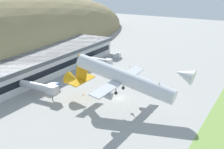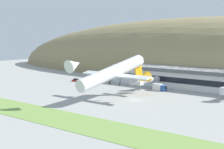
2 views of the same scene
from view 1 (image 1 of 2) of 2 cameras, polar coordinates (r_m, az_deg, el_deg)
name	(u,v)px [view 1 (image 1 of 2)]	position (r m, az deg, el deg)	size (l,w,h in m)	color
ground_plane	(119,98)	(113.65, 1.37, -4.37)	(432.87, 432.87, 0.00)	#9E9E99
terminal_building	(37,63)	(141.87, -13.47, 1.97)	(98.86, 20.79, 9.17)	silver
jetway_0	(40,87)	(116.04, -12.99, -2.25)	(3.38, 16.46, 5.43)	silver
jetway_1	(98,61)	(147.21, -2.61, 2.56)	(3.38, 16.06, 5.43)	silver
cargo_airplane	(122,78)	(102.31, 1.78, -0.67)	(32.56, 46.59, 14.30)	silver
service_car_0	(94,68)	(147.25, -3.25, 1.20)	(4.59, 2.11, 1.56)	#999EA3
fuel_truck	(116,56)	(165.47, 0.67, 3.44)	(7.46, 2.65, 3.12)	silver
box_truck	(52,88)	(121.96, -10.96, -2.36)	(6.31, 2.37, 3.06)	#264C99
traffic_cone_0	(83,94)	(116.93, -5.28, -3.63)	(0.52, 0.52, 0.58)	orange
traffic_cone_1	(130,66)	(151.40, 3.28, 1.54)	(0.52, 0.52, 0.58)	orange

